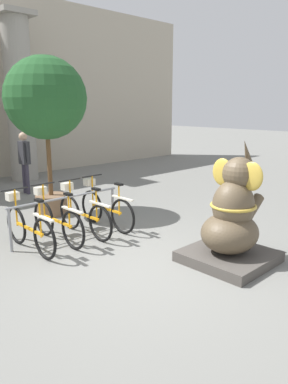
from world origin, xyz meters
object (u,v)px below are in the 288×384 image
object	(u,v)px
bicycle_0	(28,227)
elephant_statue	(232,221)
bicycle_3	(105,208)
bicycle_2	(83,214)
potted_tree	(46,103)
person_pedestrian	(24,157)
bicycle_1	(56,220)

from	to	relation	value
bicycle_0	elephant_statue	xyz separation A→B (m)	(2.08, -2.59, 0.24)
bicycle_0	bicycle_3	distance (m)	1.69
bicycle_3	elephant_statue	size ratio (longest dim) A/B	0.87
bicycle_2	potted_tree	size ratio (longest dim) A/B	0.49
elephant_statue	person_pedestrian	bearing A→B (deg)	91.20
person_pedestrian	elephant_statue	bearing A→B (deg)	-88.80
potted_tree	bicycle_1	bearing A→B (deg)	-117.47
bicycle_0	person_pedestrian	distance (m)	4.43
bicycle_0	elephant_statue	bearing A→B (deg)	-51.30
person_pedestrian	potted_tree	world-z (taller)	potted_tree
bicycle_2	bicycle_3	distance (m)	0.56
bicycle_0	potted_tree	bearing A→B (deg)	49.90
person_pedestrian	potted_tree	size ratio (longest dim) A/B	0.49
bicycle_0	bicycle_3	world-z (taller)	same
bicycle_0	elephant_statue	distance (m)	3.33
bicycle_2	bicycle_1	bearing A→B (deg)	178.28
person_pedestrian	bicycle_3	bearing A→B (deg)	-93.74
bicycle_3	person_pedestrian	world-z (taller)	person_pedestrian
bicycle_3	bicycle_1	bearing A→B (deg)	-178.65
potted_tree	bicycle_0	bearing A→B (deg)	-130.10
bicycle_1	potted_tree	xyz separation A→B (m)	(0.84, 1.62, 2.04)
bicycle_1	person_pedestrian	size ratio (longest dim) A/B	0.99
potted_tree	person_pedestrian	bearing A→B (deg)	76.64
elephant_statue	bicycle_3	bearing A→B (deg)	98.29
bicycle_0	bicycle_1	world-z (taller)	same
bicycle_3	potted_tree	xyz separation A→B (m)	(-0.29, 1.59, 2.04)
bicycle_1	bicycle_3	world-z (taller)	same
elephant_statue	potted_tree	size ratio (longest dim) A/B	0.56
bicycle_2	potted_tree	world-z (taller)	potted_tree
bicycle_2	bicycle_3	size ratio (longest dim) A/B	1.00
potted_tree	elephant_statue	bearing A→B (deg)	-81.00
bicycle_0	bicycle_3	size ratio (longest dim) A/B	1.00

